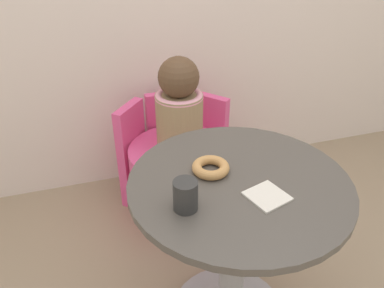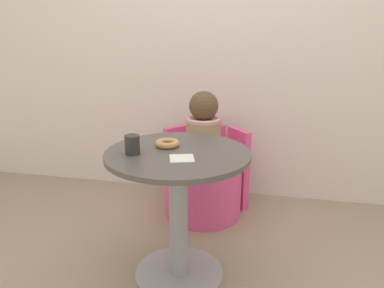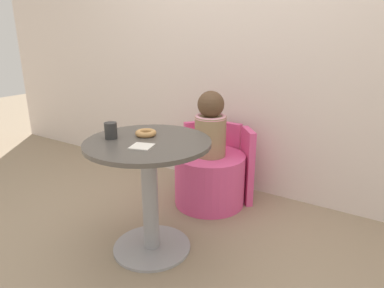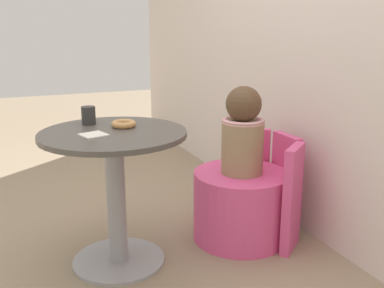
# 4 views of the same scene
# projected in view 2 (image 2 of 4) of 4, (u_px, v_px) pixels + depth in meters

# --- Properties ---
(ground_plane) EXTENTS (12.00, 12.00, 0.00)m
(ground_plane) POSITION_uv_depth(u_px,v_px,m) (194.00, 274.00, 2.01)
(ground_plane) COLOR gray
(back_wall) EXTENTS (6.00, 0.06, 2.40)m
(back_wall) POSITION_uv_depth(u_px,v_px,m) (225.00, 38.00, 2.71)
(back_wall) COLOR silver
(back_wall) RESTS_ON ground_plane
(round_table) EXTENTS (0.71, 0.71, 0.70)m
(round_table) POSITION_uv_depth(u_px,v_px,m) (178.00, 193.00, 1.88)
(round_table) COLOR #99999E
(round_table) RESTS_ON ground_plane
(tub_chair) EXTENTS (0.53, 0.53, 0.39)m
(tub_chair) POSITION_uv_depth(u_px,v_px,m) (203.00, 187.00, 2.62)
(tub_chair) COLOR #E54C8C
(tub_chair) RESTS_ON ground_plane
(booth_backrest) EXTENTS (0.63, 0.23, 0.58)m
(booth_backrest) POSITION_uv_depth(u_px,v_px,m) (208.00, 164.00, 2.80)
(booth_backrest) COLOR #E54C8C
(booth_backrest) RESTS_ON ground_plane
(child_figure) EXTENTS (0.23, 0.23, 0.48)m
(child_figure) POSITION_uv_depth(u_px,v_px,m) (203.00, 129.00, 2.50)
(child_figure) COLOR #937A56
(child_figure) RESTS_ON tub_chair
(donut) EXTENTS (0.12, 0.12, 0.03)m
(donut) POSITION_uv_depth(u_px,v_px,m) (167.00, 143.00, 1.89)
(donut) COLOR tan
(donut) RESTS_ON round_table
(cup) EXTENTS (0.07, 0.07, 0.09)m
(cup) POSITION_uv_depth(u_px,v_px,m) (132.00, 145.00, 1.76)
(cup) COLOR #2D2D2D
(cup) RESTS_ON round_table
(paper_napkin) EXTENTS (0.14, 0.14, 0.01)m
(paper_napkin) POSITION_uv_depth(u_px,v_px,m) (182.00, 159.00, 1.71)
(paper_napkin) COLOR silver
(paper_napkin) RESTS_ON round_table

